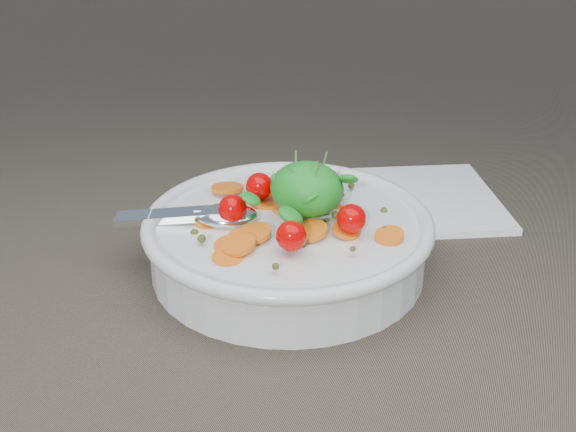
% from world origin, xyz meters
% --- Properties ---
extents(ground, '(6.00, 6.00, 0.00)m').
position_xyz_m(ground, '(0.00, 0.00, 0.00)').
color(ground, brown).
rests_on(ground, ground).
extents(bowl, '(0.27, 0.25, 0.11)m').
position_xyz_m(bowl, '(-0.02, 0.01, 0.03)').
color(bowl, silver).
rests_on(bowl, ground).
extents(napkin, '(0.23, 0.22, 0.01)m').
position_xyz_m(napkin, '(0.05, 0.18, 0.00)').
color(napkin, white).
rests_on(napkin, ground).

